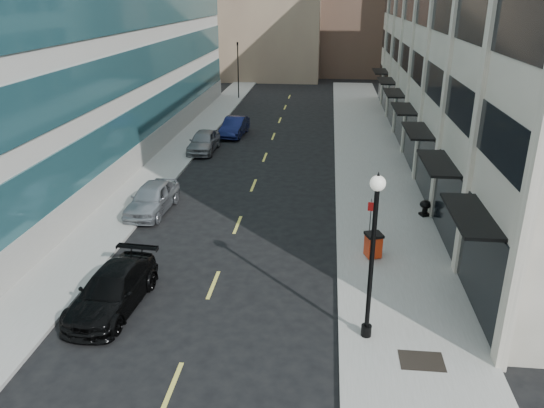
% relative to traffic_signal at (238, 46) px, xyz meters
% --- Properties ---
extents(sidewalk_right, '(5.00, 80.00, 0.15)m').
position_rel_traffic_signal_xyz_m(sidewalk_right, '(13.00, -28.00, -5.64)').
color(sidewalk_right, gray).
rests_on(sidewalk_right, ground).
extents(sidewalk_left, '(3.00, 80.00, 0.15)m').
position_rel_traffic_signal_xyz_m(sidewalk_left, '(-1.00, -28.00, -5.64)').
color(sidewalk_left, gray).
rests_on(sidewalk_left, ground).
extents(building_right, '(15.30, 46.50, 18.25)m').
position_rel_traffic_signal_xyz_m(building_right, '(22.44, -21.01, 3.28)').
color(building_right, beige).
rests_on(building_right, ground).
extents(building_left, '(16.14, 46.00, 20.00)m').
position_rel_traffic_signal_xyz_m(building_left, '(-10.45, -21.00, 4.27)').
color(building_left, beige).
rests_on(building_left, ground).
extents(skyline_stone, '(10.00, 14.00, 20.00)m').
position_rel_traffic_signal_xyz_m(skyline_stone, '(23.50, 18.00, 4.28)').
color(skyline_stone, beige).
rests_on(skyline_stone, ground).
extents(grate_far, '(1.40, 1.00, 0.01)m').
position_rel_traffic_signal_xyz_m(grate_far, '(13.10, -44.20, -5.56)').
color(grate_far, black).
rests_on(grate_far, sidewalk_right).
extents(road_centerline, '(0.15, 68.20, 0.01)m').
position_rel_traffic_signal_xyz_m(road_centerline, '(5.50, -31.00, -5.71)').
color(road_centerline, '#D8CC4C').
rests_on(road_centerline, ground).
extents(traffic_signal, '(0.66, 0.66, 6.98)m').
position_rel_traffic_signal_xyz_m(traffic_signal, '(0.00, 0.00, 0.00)').
color(traffic_signal, black).
rests_on(traffic_signal, ground).
extents(car_black_pickup, '(2.45, 5.23, 1.47)m').
position_rel_traffic_signal_xyz_m(car_black_pickup, '(2.14, -42.00, -4.98)').
color(car_black_pickup, black).
rests_on(car_black_pickup, ground).
extents(car_silver_sedan, '(2.13, 4.78, 1.60)m').
position_rel_traffic_signal_xyz_m(car_silver_sedan, '(0.70, -32.77, -4.92)').
color(car_silver_sedan, '#92959A').
rests_on(car_silver_sedan, ground).
extents(car_blue_sedan, '(1.93, 4.68, 1.51)m').
position_rel_traffic_signal_xyz_m(car_blue_sedan, '(2.30, -16.07, -4.96)').
color(car_blue_sedan, '#111742').
rests_on(car_blue_sedan, ground).
extents(car_grey_sedan, '(1.89, 4.61, 1.56)m').
position_rel_traffic_signal_xyz_m(car_grey_sedan, '(0.83, -21.00, -4.94)').
color(car_grey_sedan, gray).
rests_on(car_grey_sedan, ground).
extents(trash_bin, '(0.88, 0.88, 1.13)m').
position_rel_traffic_signal_xyz_m(trash_bin, '(12.05, -37.15, -4.96)').
color(trash_bin, red).
rests_on(trash_bin, sidewalk_right).
extents(lamppost, '(0.49, 0.49, 5.87)m').
position_rel_traffic_signal_xyz_m(lamppost, '(11.42, -43.02, -2.12)').
color(lamppost, black).
rests_on(lamppost, sidewalk_right).
extents(sign_post, '(0.30, 0.08, 2.52)m').
position_rel_traffic_signal_xyz_m(sign_post, '(11.90, -36.56, -3.95)').
color(sign_post, slate).
rests_on(sign_post, sidewalk_right).
extents(urn_planter, '(0.60, 0.60, 0.83)m').
position_rel_traffic_signal_xyz_m(urn_planter, '(15.10, -32.12, -5.06)').
color(urn_planter, black).
rests_on(urn_planter, sidewalk_right).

